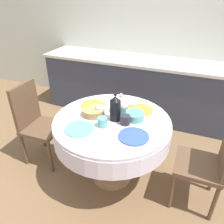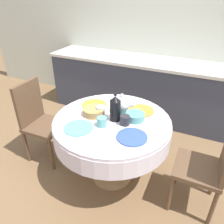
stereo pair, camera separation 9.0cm
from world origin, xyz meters
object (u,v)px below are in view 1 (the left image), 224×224
(chair_left, at_px, (210,160))
(teapot, at_px, (121,104))
(chair_right, at_px, (36,120))
(coffee_carafe, at_px, (115,108))

(chair_left, distance_m, teapot, 0.94)
(chair_left, bearing_deg, chair_right, 90.51)
(chair_right, xyz_separation_m, teapot, (0.93, 0.19, 0.30))
(coffee_carafe, height_order, teapot, coffee_carafe)
(teapot, bearing_deg, chair_right, -168.59)
(coffee_carafe, bearing_deg, chair_right, -177.99)
(chair_right, height_order, coffee_carafe, coffee_carafe)
(chair_right, bearing_deg, coffee_carafe, 90.36)
(coffee_carafe, bearing_deg, teapot, 89.58)
(chair_left, xyz_separation_m, coffee_carafe, (-0.88, -0.00, 0.33))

